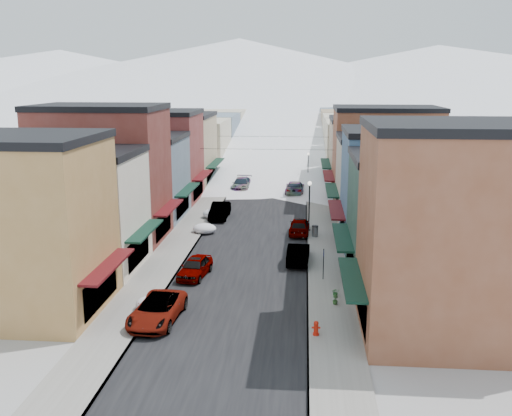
% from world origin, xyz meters
% --- Properties ---
extents(ground, '(600.00, 600.00, 0.00)m').
position_xyz_m(ground, '(0.00, 0.00, 0.00)').
color(ground, gray).
rests_on(ground, ground).
extents(road, '(10.00, 160.00, 0.01)m').
position_xyz_m(road, '(0.00, 60.00, 0.01)').
color(road, black).
rests_on(road, ground).
extents(sidewalk_left, '(3.20, 160.00, 0.15)m').
position_xyz_m(sidewalk_left, '(-6.60, 60.00, 0.07)').
color(sidewalk_left, gray).
rests_on(sidewalk_left, ground).
extents(sidewalk_right, '(3.20, 160.00, 0.15)m').
position_xyz_m(sidewalk_right, '(6.60, 60.00, 0.07)').
color(sidewalk_right, gray).
rests_on(sidewalk_right, ground).
extents(curb_left, '(0.10, 160.00, 0.15)m').
position_xyz_m(curb_left, '(-5.05, 60.00, 0.07)').
color(curb_left, slate).
rests_on(curb_left, ground).
extents(curb_right, '(0.10, 160.00, 0.15)m').
position_xyz_m(curb_right, '(5.05, 60.00, 0.07)').
color(curb_right, slate).
rests_on(curb_right, ground).
extents(bldg_l_yellow, '(11.30, 8.70, 11.50)m').
position_xyz_m(bldg_l_yellow, '(-13.19, 4.00, 5.76)').
color(bldg_l_yellow, '#AE7B40').
rests_on(bldg_l_yellow, ground).
extents(bldg_l_cream, '(11.30, 8.20, 9.50)m').
position_xyz_m(bldg_l_cream, '(-13.19, 12.50, 4.76)').
color(bldg_l_cream, beige).
rests_on(bldg_l_cream, ground).
extents(bldg_l_brick_near, '(12.30, 8.20, 12.50)m').
position_xyz_m(bldg_l_brick_near, '(-13.69, 20.50, 6.26)').
color(bldg_l_brick_near, maroon).
rests_on(bldg_l_brick_near, ground).
extents(bldg_l_grayblue, '(11.30, 9.20, 9.00)m').
position_xyz_m(bldg_l_grayblue, '(-13.19, 29.00, 4.51)').
color(bldg_l_grayblue, slate).
rests_on(bldg_l_grayblue, ground).
extents(bldg_l_brick_far, '(13.30, 9.20, 11.00)m').
position_xyz_m(bldg_l_brick_far, '(-14.19, 38.00, 5.51)').
color(bldg_l_brick_far, maroon).
rests_on(bldg_l_brick_far, ground).
extents(bldg_l_tan, '(11.30, 11.20, 10.00)m').
position_xyz_m(bldg_l_tan, '(-13.19, 48.00, 5.01)').
color(bldg_l_tan, tan).
rests_on(bldg_l_tan, ground).
extents(bldg_r_brick_near, '(12.30, 9.20, 12.50)m').
position_xyz_m(bldg_r_brick_near, '(13.69, 3.00, 6.26)').
color(bldg_r_brick_near, brown).
rests_on(bldg_r_brick_near, ground).
extents(bldg_r_green, '(11.30, 9.20, 9.50)m').
position_xyz_m(bldg_r_green, '(13.19, 12.00, 4.76)').
color(bldg_r_green, '#1C3C30').
rests_on(bldg_r_green, ground).
extents(bldg_r_blue, '(11.30, 9.20, 10.50)m').
position_xyz_m(bldg_r_blue, '(13.19, 21.00, 5.26)').
color(bldg_r_blue, '#36577B').
rests_on(bldg_r_blue, ground).
extents(bldg_r_cream, '(12.30, 9.20, 9.00)m').
position_xyz_m(bldg_r_cream, '(13.69, 30.00, 4.51)').
color(bldg_r_cream, '#BAAF96').
rests_on(bldg_r_cream, ground).
extents(bldg_r_brick_far, '(13.30, 9.20, 11.50)m').
position_xyz_m(bldg_r_brick_far, '(14.19, 39.00, 5.76)').
color(bldg_r_brick_far, brown).
rests_on(bldg_r_brick_far, ground).
extents(bldg_r_tan, '(11.30, 11.20, 9.50)m').
position_xyz_m(bldg_r_tan, '(13.19, 49.00, 4.76)').
color(bldg_r_tan, '#90785E').
rests_on(bldg_r_tan, ground).
extents(distant_blocks, '(34.00, 55.00, 8.00)m').
position_xyz_m(distant_blocks, '(0.00, 83.00, 4.00)').
color(distant_blocks, gray).
rests_on(distant_blocks, ground).
extents(mountain_ridge, '(670.00, 340.00, 34.00)m').
position_xyz_m(mountain_ridge, '(-19.47, 277.18, 14.36)').
color(mountain_ridge, silver).
rests_on(mountain_ridge, ground).
extents(overhead_cables, '(16.40, 15.04, 0.04)m').
position_xyz_m(overhead_cables, '(0.00, 47.50, 6.20)').
color(overhead_cables, black).
rests_on(overhead_cables, ground).
extents(car_white_suv, '(2.97, 5.84, 1.58)m').
position_xyz_m(car_white_suv, '(-4.30, 3.00, 0.79)').
color(car_white_suv, silver).
rests_on(car_white_suv, ground).
extents(car_silver_sedan, '(2.41, 4.69, 1.53)m').
position_xyz_m(car_silver_sedan, '(-3.50, 11.29, 0.76)').
color(car_silver_sedan, '#929399').
rests_on(car_silver_sedan, ground).
extents(car_dark_hatch, '(1.81, 5.11, 1.68)m').
position_xyz_m(car_dark_hatch, '(-4.30, 29.56, 0.84)').
color(car_dark_hatch, black).
rests_on(car_dark_hatch, ground).
extents(car_silver_wagon, '(2.56, 5.85, 1.68)m').
position_xyz_m(car_silver_wagon, '(-3.66, 45.11, 0.84)').
color(car_silver_wagon, gray).
rests_on(car_silver_wagon, ground).
extents(car_green_sedan, '(1.89, 4.95, 1.61)m').
position_xyz_m(car_green_sedan, '(4.30, 15.32, 0.80)').
color(car_green_sedan, black).
rests_on(car_green_sedan, ground).
extents(car_gray_suv, '(2.10, 4.81, 1.62)m').
position_xyz_m(car_gray_suv, '(4.30, 24.02, 0.81)').
color(car_gray_suv, '#9D9EA5').
rests_on(car_gray_suv, ground).
extents(car_black_sedan, '(2.54, 5.85, 1.68)m').
position_xyz_m(car_black_sedan, '(3.50, 43.32, 0.84)').
color(car_black_sedan, black).
rests_on(car_black_sedan, ground).
extents(car_lane_silver, '(1.99, 4.79, 1.62)m').
position_xyz_m(car_lane_silver, '(-0.66, 59.84, 0.81)').
color(car_lane_silver, '#AFB2B8').
rests_on(car_lane_silver, ground).
extents(car_lane_white, '(3.62, 6.45, 1.70)m').
position_xyz_m(car_lane_white, '(0.76, 69.32, 0.85)').
color(car_lane_white, silver).
rests_on(car_lane_white, ground).
extents(fire_hydrant, '(0.51, 0.39, 0.87)m').
position_xyz_m(fire_hydrant, '(5.51, 1.62, 0.55)').
color(fire_hydrant, red).
rests_on(fire_hydrant, sidewalk_right).
extents(parking_sign, '(0.06, 0.32, 2.36)m').
position_xyz_m(parking_sign, '(6.21, 11.12, 1.53)').
color(parking_sign, black).
rests_on(parking_sign, sidewalk_right).
extents(trash_can, '(0.62, 0.62, 1.05)m').
position_xyz_m(trash_can, '(5.78, 22.74, 0.69)').
color(trash_can, slate).
rests_on(trash_can, sidewalk_right).
extents(streetlamp_near, '(0.41, 0.41, 4.90)m').
position_xyz_m(streetlamp_near, '(5.20, 24.90, 3.24)').
color(streetlamp_near, black).
rests_on(streetlamp_near, sidewalk_right).
extents(streetlamp_far, '(0.35, 0.35, 4.21)m').
position_xyz_m(streetlamp_far, '(5.20, 51.29, 2.80)').
color(streetlamp_far, black).
rests_on(streetlamp_far, sidewalk_right).
extents(planter_near, '(0.56, 0.50, 0.59)m').
position_xyz_m(planter_near, '(6.97, 7.75, 0.45)').
color(planter_near, '#2D662F').
rests_on(planter_near, sidewalk_right).
extents(planter_far, '(0.44, 0.44, 0.63)m').
position_xyz_m(planter_far, '(6.86, 6.36, 0.47)').
color(planter_far, '#2E5627').
rests_on(planter_far, sidewalk_right).
extents(snow_pile_near, '(2.41, 2.69, 1.02)m').
position_xyz_m(snow_pile_near, '(-4.88, 4.61, 0.49)').
color(snow_pile_near, white).
rests_on(snow_pile_near, ground).
extents(snow_pile_mid, '(2.28, 2.60, 0.96)m').
position_xyz_m(snow_pile_mid, '(-4.88, 23.56, 0.46)').
color(snow_pile_mid, white).
rests_on(snow_pile_mid, ground).
extents(snow_pile_far, '(2.65, 2.83, 1.12)m').
position_xyz_m(snow_pile_far, '(-4.77, 29.38, 0.54)').
color(snow_pile_far, white).
rests_on(snow_pile_far, ground).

